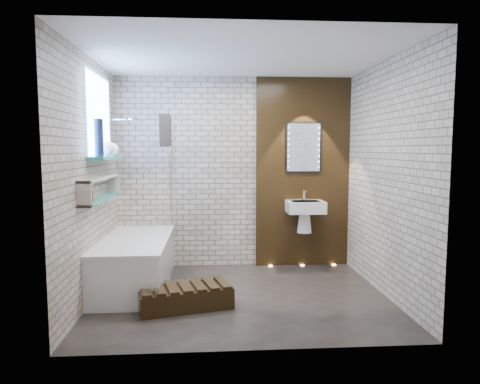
{
  "coord_description": "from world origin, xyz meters",
  "views": [
    {
      "loc": [
        -0.33,
        -4.65,
        1.63
      ],
      "look_at": [
        0.0,
        0.15,
        1.15
      ],
      "focal_mm": 32.35,
      "sensor_mm": 36.0,
      "label": 1
    }
  ],
  "objects": [
    {
      "name": "ground",
      "position": [
        0.0,
        0.0,
        0.0
      ],
      "size": [
        3.2,
        3.2,
        0.0
      ],
      "primitive_type": "plane",
      "color": "black",
      "rests_on": "ground"
    },
    {
      "name": "room_shell",
      "position": [
        0.0,
        0.0,
        1.3
      ],
      "size": [
        3.24,
        3.2,
        2.6
      ],
      "color": "gray",
      "rests_on": "ground"
    },
    {
      "name": "walnut_panel",
      "position": [
        0.95,
        1.27,
        1.3
      ],
      "size": [
        1.3,
        0.06,
        2.6
      ],
      "primitive_type": "cube",
      "color": "black",
      "rests_on": "ground"
    },
    {
      "name": "clerestory_window",
      "position": [
        -1.57,
        0.35,
        1.9
      ],
      "size": [
        0.18,
        1.0,
        0.94
      ],
      "color": "#7FADE0",
      "rests_on": "room_shell"
    },
    {
      "name": "display_niche",
      "position": [
        -1.53,
        0.15,
        1.2
      ],
      "size": [
        0.14,
        1.3,
        0.26
      ],
      "color": "teal",
      "rests_on": "room_shell"
    },
    {
      "name": "bathtub",
      "position": [
        -1.22,
        0.45,
        0.29
      ],
      "size": [
        0.79,
        1.74,
        0.7
      ],
      "color": "white",
      "rests_on": "ground"
    },
    {
      "name": "bath_screen",
      "position": [
        -0.87,
        0.89,
        1.28
      ],
      "size": [
        0.01,
        0.78,
        1.4
      ],
      "primitive_type": "cube",
      "color": "white",
      "rests_on": "bathtub"
    },
    {
      "name": "towel",
      "position": [
        -0.87,
        0.67,
        1.85
      ],
      "size": [
        0.11,
        0.3,
        0.39
      ],
      "primitive_type": "cube",
      "color": "#2A2422",
      "rests_on": "bath_screen"
    },
    {
      "name": "shower_head",
      "position": [
        -1.3,
        0.95,
        2.0
      ],
      "size": [
        0.18,
        0.18,
        0.02
      ],
      "primitive_type": "cylinder",
      "color": "silver",
      "rests_on": "room_shell"
    },
    {
      "name": "washbasin",
      "position": [
        0.95,
        1.07,
        0.79
      ],
      "size": [
        0.5,
        0.36,
        0.58
      ],
      "color": "white",
      "rests_on": "walnut_panel"
    },
    {
      "name": "led_mirror",
      "position": [
        0.95,
        1.23,
        1.65
      ],
      "size": [
        0.5,
        0.02,
        0.7
      ],
      "color": "black",
      "rests_on": "walnut_panel"
    },
    {
      "name": "walnut_step",
      "position": [
        -0.6,
        -0.3,
        0.1
      ],
      "size": [
        1.02,
        0.64,
        0.21
      ],
      "primitive_type": "cube",
      "rotation": [
        0.0,
        0.0,
        0.25
      ],
      "color": "black",
      "rests_on": "ground"
    },
    {
      "name": "niche_bottles",
      "position": [
        -1.53,
        -0.26,
        1.15
      ],
      "size": [
        0.05,
        0.07,
        0.12
      ],
      "color": "#AB711A",
      "rests_on": "display_niche"
    },
    {
      "name": "sill_vases",
      "position": [
        -1.5,
        0.35,
        1.67
      ],
      "size": [
        0.17,
        0.74,
        0.39
      ],
      "color": "white",
      "rests_on": "clerestory_window"
    },
    {
      "name": "floor_uplights",
      "position": [
        0.95,
        1.2,
        0.01
      ],
      "size": [
        0.96,
        0.06,
        0.01
      ],
      "color": "#FFD899",
      "rests_on": "ground"
    }
  ]
}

